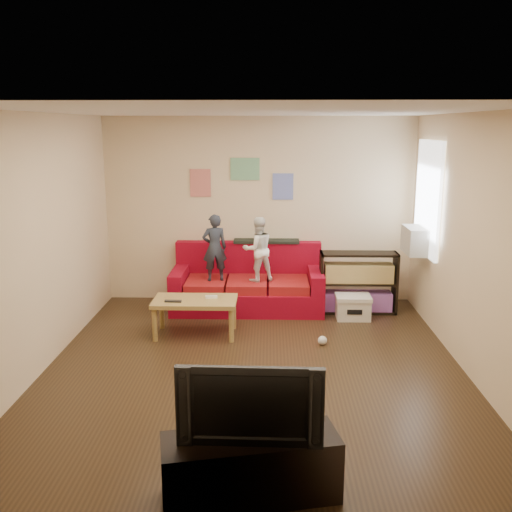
{
  "coord_description": "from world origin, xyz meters",
  "views": [
    {
      "loc": [
        0.16,
        -5.79,
        2.56
      ],
      "look_at": [
        0.0,
        0.8,
        1.05
      ],
      "focal_mm": 40.0,
      "sensor_mm": 36.0,
      "label": 1
    }
  ],
  "objects_px": {
    "coffee_table": "(195,304)",
    "file_box": "(353,307)",
    "child_a": "(215,248)",
    "bookshelf": "(358,286)",
    "child_b": "(258,249)",
    "television": "(250,400)",
    "sofa": "(248,286)",
    "tv_stand": "(251,468)"
  },
  "relations": [
    {
      "from": "child_b",
      "to": "coffee_table",
      "type": "distance_m",
      "value": 1.32
    },
    {
      "from": "child_b",
      "to": "tv_stand",
      "type": "bearing_deg",
      "value": 69.49
    },
    {
      "from": "child_a",
      "to": "bookshelf",
      "type": "bearing_deg",
      "value": 167.5
    },
    {
      "from": "sofa",
      "to": "child_b",
      "type": "distance_m",
      "value": 0.62
    },
    {
      "from": "sofa",
      "to": "bookshelf",
      "type": "bearing_deg",
      "value": -6.18
    },
    {
      "from": "television",
      "to": "child_a",
      "type": "bearing_deg",
      "value": 100.0
    },
    {
      "from": "sofa",
      "to": "television",
      "type": "height_order",
      "value": "television"
    },
    {
      "from": "child_a",
      "to": "child_b",
      "type": "distance_m",
      "value": 0.6
    },
    {
      "from": "file_box",
      "to": "sofa",
      "type": "bearing_deg",
      "value": 162.33
    },
    {
      "from": "child_b",
      "to": "file_box",
      "type": "relative_size",
      "value": 1.92
    },
    {
      "from": "coffee_table",
      "to": "tv_stand",
      "type": "bearing_deg",
      "value": -75.96
    },
    {
      "from": "child_a",
      "to": "television",
      "type": "relative_size",
      "value": 0.95
    },
    {
      "from": "sofa",
      "to": "tv_stand",
      "type": "relative_size",
      "value": 1.73
    },
    {
      "from": "sofa",
      "to": "bookshelf",
      "type": "xyz_separation_m",
      "value": [
        1.55,
        -0.17,
        0.07
      ]
    },
    {
      "from": "child_a",
      "to": "television",
      "type": "distance_m",
      "value": 4.2
    },
    {
      "from": "sofa",
      "to": "child_b",
      "type": "height_order",
      "value": "child_b"
    },
    {
      "from": "bookshelf",
      "to": "sofa",
      "type": "bearing_deg",
      "value": 173.82
    },
    {
      "from": "child_a",
      "to": "file_box",
      "type": "height_order",
      "value": "child_a"
    },
    {
      "from": "bookshelf",
      "to": "file_box",
      "type": "height_order",
      "value": "bookshelf"
    },
    {
      "from": "sofa",
      "to": "file_box",
      "type": "xyz_separation_m",
      "value": [
        1.44,
        -0.46,
        -0.15
      ]
    },
    {
      "from": "sofa",
      "to": "tv_stand",
      "type": "bearing_deg",
      "value": -87.56
    },
    {
      "from": "child_b",
      "to": "child_a",
      "type": "bearing_deg",
      "value": -21.02
    },
    {
      "from": "child_a",
      "to": "bookshelf",
      "type": "relative_size",
      "value": 0.88
    },
    {
      "from": "bookshelf",
      "to": "tv_stand",
      "type": "relative_size",
      "value": 0.87
    },
    {
      "from": "child_a",
      "to": "coffee_table",
      "type": "bearing_deg",
      "value": 67.92
    },
    {
      "from": "sofa",
      "to": "television",
      "type": "xyz_separation_m",
      "value": [
        0.18,
        -4.32,
        0.43
      ]
    },
    {
      "from": "child_a",
      "to": "television",
      "type": "height_order",
      "value": "child_a"
    },
    {
      "from": "child_b",
      "to": "bookshelf",
      "type": "bearing_deg",
      "value": 159.19
    },
    {
      "from": "child_a",
      "to": "child_b",
      "type": "xyz_separation_m",
      "value": [
        0.6,
        0.0,
        -0.02
      ]
    },
    {
      "from": "television",
      "to": "sofa",
      "type": "bearing_deg",
      "value": 93.73
    },
    {
      "from": "file_box",
      "to": "child_a",
      "type": "bearing_deg",
      "value": 171.38
    },
    {
      "from": "file_box",
      "to": "television",
      "type": "xyz_separation_m",
      "value": [
        -1.26,
        -3.86,
        0.58
      ]
    },
    {
      "from": "child_a",
      "to": "file_box",
      "type": "distance_m",
      "value": 2.06
    },
    {
      "from": "coffee_table",
      "to": "file_box",
      "type": "height_order",
      "value": "coffee_table"
    },
    {
      "from": "child_b",
      "to": "bookshelf",
      "type": "relative_size",
      "value": 0.84
    },
    {
      "from": "coffee_table",
      "to": "file_box",
      "type": "xyz_separation_m",
      "value": [
        2.06,
        0.68,
        -0.23
      ]
    },
    {
      "from": "child_b",
      "to": "bookshelf",
      "type": "distance_m",
      "value": 1.49
    },
    {
      "from": "child_a",
      "to": "coffee_table",
      "type": "xyz_separation_m",
      "value": [
        -0.16,
        -0.96,
        -0.52
      ]
    },
    {
      "from": "sofa",
      "to": "coffee_table",
      "type": "xyz_separation_m",
      "value": [
        -0.61,
        -1.14,
        0.08
      ]
    },
    {
      "from": "bookshelf",
      "to": "child_b",
      "type": "bearing_deg",
      "value": -179.79
    },
    {
      "from": "sofa",
      "to": "television",
      "type": "relative_size",
      "value": 2.15
    },
    {
      "from": "coffee_table",
      "to": "television",
      "type": "bearing_deg",
      "value": -75.96
    }
  ]
}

